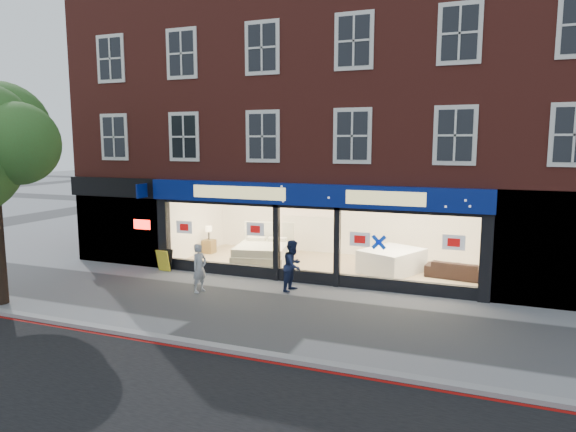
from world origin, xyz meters
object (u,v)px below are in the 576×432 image
Objects in this scene: sofa at (456,270)px; pedestrian_grey at (199,268)px; mattress_stack at (392,261)px; a_board at (165,260)px; pedestrian_blue at (293,265)px; display_bed at (263,252)px.

sofa is 1.30× the size of pedestrian_grey.
mattress_stack is 1.29× the size of sofa.
a_board is 5.26m from pedestrian_blue.
pedestrian_grey is 2.90m from pedestrian_blue.
sofa is 8.47m from pedestrian_grey.
pedestrian_blue reaches higher than display_bed.
display_bed is 3.74m from pedestrian_blue.
mattress_stack is 2.15m from sofa.
pedestrian_grey reaches higher than mattress_stack.
sofa is at bearing -45.78° from pedestrian_grey.
pedestrian_blue is (-4.68, -3.04, 0.42)m from sofa.
display_bed is at bearing 45.90° from pedestrian_blue.
pedestrian_grey is at bearing 37.55° from sofa.
display_bed reaches higher than a_board.
mattress_stack is at bearing 6.78° from sofa.
mattress_stack is at bearing -32.01° from pedestrian_blue.
pedestrian_blue is at bearing -129.41° from mattress_stack.
display_bed is 1.70× the size of pedestrian_blue.
pedestrian_grey is at bearing -106.06° from display_bed.
mattress_stack is (4.85, 0.17, 0.02)m from display_bed.
display_bed is at bearing -178.05° from mattress_stack.
sofa is at bearing 17.73° from a_board.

